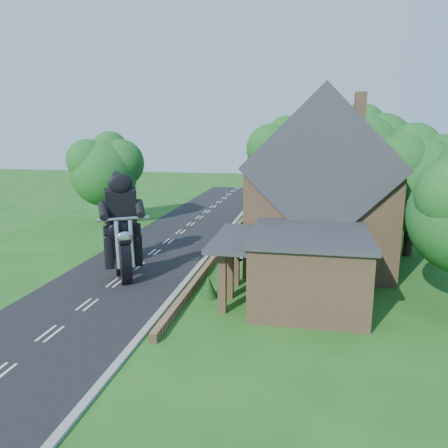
% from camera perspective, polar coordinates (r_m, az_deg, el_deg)
% --- Properties ---
extents(ground, '(120.00, 120.00, 0.00)m').
position_cam_1_polar(ground, '(23.99, -14.01, -7.49)').
color(ground, '#1C5417').
rests_on(ground, ground).
extents(road, '(7.00, 80.00, 0.02)m').
position_cam_1_polar(road, '(23.98, -14.01, -7.47)').
color(road, black).
rests_on(road, ground).
extents(kerb, '(0.30, 80.00, 0.12)m').
position_cam_1_polar(kerb, '(22.71, -5.56, -8.14)').
color(kerb, gray).
rests_on(kerb, ground).
extents(garden_wall, '(0.30, 22.00, 0.40)m').
position_cam_1_polar(garden_wall, '(27.10, -1.22, -4.38)').
color(garden_wall, '#8F6849').
rests_on(garden_wall, ground).
extents(house, '(9.54, 8.64, 10.24)m').
position_cam_1_polar(house, '(26.62, 12.38, 4.16)').
color(house, '#8F6849').
rests_on(house, ground).
extents(annex, '(7.05, 5.94, 3.44)m').
position_cam_1_polar(annex, '(20.52, 10.64, -5.50)').
color(annex, '#8F6849').
rests_on(annex, ground).
extents(tree_house_right, '(6.51, 6.00, 8.40)m').
position_cam_1_polar(tree_house_right, '(29.90, 24.30, 5.86)').
color(tree_house_right, black).
rests_on(tree_house_right, ground).
extents(tree_behind_house, '(7.81, 7.20, 10.08)m').
position_cam_1_polar(tree_behind_house, '(36.81, 18.05, 8.95)').
color(tree_behind_house, black).
rests_on(tree_behind_house, ground).
extents(tree_behind_left, '(6.94, 6.40, 9.16)m').
position_cam_1_polar(tree_behind_left, '(37.60, 8.59, 8.71)').
color(tree_behind_left, black).
rests_on(tree_behind_left, ground).
extents(tree_far_road, '(6.08, 5.60, 7.84)m').
position_cam_1_polar(tree_far_road, '(38.45, -14.84, 7.18)').
color(tree_far_road, black).
rests_on(tree_far_road, ground).
extents(shrub_a, '(0.90, 0.90, 1.10)m').
position_cam_1_polar(shrub_a, '(21.23, -2.05, -8.16)').
color(shrub_a, '#113612').
rests_on(shrub_a, ground).
extents(shrub_b, '(0.90, 0.90, 1.10)m').
position_cam_1_polar(shrub_b, '(23.53, -0.66, -6.08)').
color(shrub_b, '#113612').
rests_on(shrub_b, ground).
extents(shrub_c, '(0.90, 0.90, 1.10)m').
position_cam_1_polar(shrub_c, '(25.87, 0.47, -4.38)').
color(shrub_c, '#113612').
rests_on(shrub_c, ground).
extents(shrub_d, '(0.90, 0.90, 1.10)m').
position_cam_1_polar(shrub_d, '(30.63, 2.20, -1.76)').
color(shrub_d, '#113612').
rests_on(shrub_d, ground).
extents(shrub_e, '(0.90, 0.90, 1.10)m').
position_cam_1_polar(shrub_e, '(33.03, 2.88, -0.73)').
color(shrub_e, '#113612').
rests_on(shrub_e, ground).
extents(shrub_f, '(0.90, 0.90, 1.10)m').
position_cam_1_polar(shrub_f, '(35.45, 3.46, 0.15)').
color(shrub_f, '#113612').
rests_on(shrub_f, ground).
extents(motorcycle_lead, '(1.39, 1.81, 1.72)m').
position_cam_1_polar(motorcycle_lead, '(24.05, -12.95, -5.22)').
color(motorcycle_lead, black).
rests_on(motorcycle_lead, ground).
extents(motorcycle_follow, '(1.35, 1.75, 1.66)m').
position_cam_1_polar(motorcycle_follow, '(27.71, -12.96, -2.97)').
color(motorcycle_follow, black).
rests_on(motorcycle_follow, ground).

